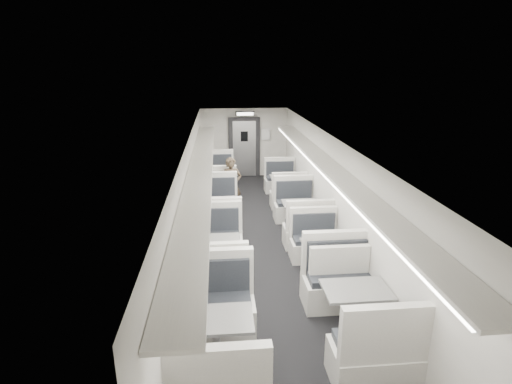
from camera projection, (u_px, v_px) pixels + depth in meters
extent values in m
cube|color=black|center=(263.00, 251.00, 8.73)|extent=(3.00, 12.00, 0.12)
cube|color=white|center=(263.00, 137.00, 7.96)|extent=(3.00, 12.00, 0.12)
cube|color=silver|center=(244.00, 143.00, 14.08)|extent=(3.00, 0.12, 2.40)
cube|color=silver|center=(188.00, 199.00, 8.20)|extent=(0.12, 12.00, 2.40)
cube|color=silver|center=(336.00, 195.00, 8.48)|extent=(0.12, 12.00, 2.40)
cube|color=beige|center=(217.00, 198.00, 11.30)|extent=(1.13, 0.63, 0.48)
cube|color=black|center=(216.00, 187.00, 11.24)|extent=(1.00, 0.50, 0.11)
cube|color=beige|center=(216.00, 179.00, 10.90)|extent=(1.13, 0.13, 0.75)
cube|color=beige|center=(216.00, 181.00, 12.88)|extent=(1.13, 0.63, 0.48)
cube|color=black|center=(216.00, 173.00, 12.76)|extent=(1.00, 0.50, 0.11)
cube|color=beige|center=(216.00, 161.00, 12.90)|extent=(1.13, 0.13, 0.75)
cylinder|color=#B2B3B5|center=(216.00, 185.00, 12.05)|extent=(0.11, 0.11, 0.74)
cylinder|color=#B2B3B5|center=(217.00, 196.00, 12.16)|extent=(0.38, 0.38, 0.03)
cube|color=gray|center=(216.00, 172.00, 11.92)|extent=(0.94, 0.64, 0.04)
cube|color=beige|center=(217.00, 236.00, 8.80)|extent=(1.11, 0.62, 0.47)
cube|color=black|center=(216.00, 223.00, 8.74)|extent=(0.98, 0.49, 0.10)
cube|color=beige|center=(216.00, 214.00, 8.40)|extent=(1.11, 0.13, 0.73)
cube|color=beige|center=(217.00, 210.00, 10.34)|extent=(1.11, 0.62, 0.47)
cube|color=black|center=(216.00, 200.00, 10.22)|extent=(0.98, 0.49, 0.10)
cube|color=beige|center=(216.00, 186.00, 10.37)|extent=(1.11, 0.13, 0.73)
cylinder|color=#B2B3B5|center=(216.00, 217.00, 9.53)|extent=(0.10, 0.10, 0.72)
cylinder|color=#B2B3B5|center=(217.00, 230.00, 9.63)|extent=(0.38, 0.38, 0.03)
cube|color=gray|center=(216.00, 201.00, 9.41)|extent=(0.92, 0.63, 0.04)
cube|color=beige|center=(217.00, 287.00, 6.79)|extent=(1.07, 0.59, 0.45)
cube|color=black|center=(216.00, 272.00, 6.73)|extent=(0.94, 0.47, 0.10)
cube|color=beige|center=(216.00, 263.00, 6.41)|extent=(1.07, 0.12, 0.70)
cube|color=beige|center=(217.00, 247.00, 8.28)|extent=(1.07, 0.59, 0.45)
cube|color=black|center=(216.00, 236.00, 8.16)|extent=(0.94, 0.47, 0.10)
cube|color=beige|center=(216.00, 217.00, 8.30)|extent=(1.07, 0.12, 0.70)
cylinder|color=#B2B3B5|center=(216.00, 259.00, 7.50)|extent=(0.10, 0.10, 0.69)
cylinder|color=#B2B3B5|center=(217.00, 275.00, 7.60)|extent=(0.36, 0.36, 0.03)
cube|color=gray|center=(216.00, 241.00, 7.38)|extent=(0.88, 0.60, 0.04)
cube|color=black|center=(216.00, 384.00, 4.32)|extent=(1.02, 0.51, 0.11)
cube|color=beige|center=(215.00, 379.00, 3.97)|extent=(1.15, 0.13, 0.76)
cube|color=beige|center=(217.00, 316.00, 5.98)|extent=(1.15, 0.64, 0.49)
cube|color=black|center=(216.00, 300.00, 5.86)|extent=(1.02, 0.51, 0.11)
cube|color=beige|center=(215.00, 272.00, 6.01)|extent=(1.15, 0.13, 0.76)
cylinder|color=#B2B3B5|center=(216.00, 347.00, 5.14)|extent=(0.11, 0.11, 0.75)
cylinder|color=#B2B3B5|center=(217.00, 369.00, 5.25)|extent=(0.39, 0.39, 0.03)
cube|color=gray|center=(215.00, 319.00, 5.02)|extent=(0.95, 0.65, 0.04)
cube|color=beige|center=(288.00, 200.00, 11.22)|extent=(0.98, 0.54, 0.41)
cube|color=black|center=(288.00, 191.00, 11.17)|extent=(0.86, 0.43, 0.09)
cube|color=beige|center=(290.00, 184.00, 10.87)|extent=(0.98, 0.11, 0.64)
cube|color=beige|center=(280.00, 185.00, 12.58)|extent=(0.98, 0.54, 0.41)
cube|color=black|center=(280.00, 178.00, 12.47)|extent=(0.86, 0.43, 0.09)
cube|color=beige|center=(279.00, 167.00, 12.60)|extent=(0.98, 0.11, 0.64)
cylinder|color=#B2B3B5|center=(284.00, 188.00, 11.86)|extent=(0.09, 0.09, 0.63)
cylinder|color=#B2B3B5|center=(284.00, 198.00, 11.96)|extent=(0.33, 0.33, 0.03)
cube|color=gray|center=(284.00, 177.00, 11.76)|extent=(0.81, 0.55, 0.04)
cube|color=beige|center=(307.00, 236.00, 8.83)|extent=(1.04, 0.58, 0.44)
cube|color=black|center=(307.00, 224.00, 8.77)|extent=(0.92, 0.46, 0.10)
cube|color=beige|center=(310.00, 215.00, 8.46)|extent=(1.04, 0.12, 0.69)
cube|color=beige|center=(294.00, 212.00, 10.28)|extent=(1.04, 0.58, 0.44)
cube|color=black|center=(295.00, 202.00, 10.17)|extent=(0.92, 0.46, 0.10)
cube|color=beige|center=(293.00, 188.00, 10.31)|extent=(1.04, 0.12, 0.69)
cylinder|color=#B2B3B5|center=(300.00, 218.00, 9.52)|extent=(0.10, 0.10, 0.68)
cylinder|color=#B2B3B5|center=(300.00, 231.00, 9.62)|extent=(0.35, 0.35, 0.03)
cube|color=gray|center=(301.00, 203.00, 9.40)|extent=(0.87, 0.59, 0.04)
cube|color=beige|center=(334.00, 286.00, 6.85)|extent=(0.98, 0.55, 0.42)
cube|color=black|center=(334.00, 272.00, 6.80)|extent=(0.87, 0.44, 0.09)
cube|color=beige|center=(339.00, 264.00, 6.50)|extent=(0.98, 0.11, 0.65)
cube|color=beige|center=(314.00, 249.00, 8.22)|extent=(0.98, 0.55, 0.42)
cube|color=black|center=(315.00, 239.00, 8.11)|extent=(0.87, 0.44, 0.09)
cube|color=beige|center=(313.00, 222.00, 8.24)|extent=(0.98, 0.11, 0.65)
cylinder|color=#B2B3B5|center=(323.00, 261.00, 7.50)|extent=(0.09, 0.09, 0.64)
cylinder|color=#B2B3B5|center=(322.00, 275.00, 7.59)|extent=(0.33, 0.33, 0.03)
cube|color=gray|center=(324.00, 244.00, 7.39)|extent=(0.82, 0.56, 0.04)
cube|color=beige|center=(375.00, 363.00, 5.05)|extent=(1.14, 0.63, 0.48)
cube|color=black|center=(376.00, 342.00, 4.99)|extent=(1.01, 0.51, 0.11)
cube|color=beige|center=(388.00, 334.00, 4.64)|extent=(1.14, 0.13, 0.75)
cube|color=beige|center=(337.00, 291.00, 6.64)|extent=(1.14, 0.63, 0.48)
cube|color=black|center=(339.00, 277.00, 6.52)|extent=(1.01, 0.51, 0.11)
cube|color=beige|center=(336.00, 252.00, 6.67)|extent=(1.14, 0.13, 0.75)
cylinder|color=#B2B3B5|center=(354.00, 315.00, 5.80)|extent=(0.11, 0.11, 0.74)
cylinder|color=#B2B3B5|center=(353.00, 335.00, 5.91)|extent=(0.39, 0.39, 0.03)
cube|color=gray|center=(357.00, 290.00, 5.68)|extent=(0.95, 0.65, 0.04)
imported|color=black|center=(232.00, 185.00, 10.70)|extent=(0.57, 0.39, 1.50)
cube|color=black|center=(198.00, 156.00, 11.38)|extent=(0.02, 1.18, 0.84)
cube|color=black|center=(194.00, 176.00, 9.30)|extent=(0.02, 1.18, 0.84)
cube|color=black|center=(188.00, 209.00, 7.22)|extent=(0.02, 1.18, 0.84)
cube|color=black|center=(176.00, 268.00, 5.13)|extent=(0.02, 1.18, 0.84)
cube|color=beige|center=(201.00, 168.00, 7.72)|extent=(0.46, 10.40, 0.05)
cube|color=white|center=(211.00, 171.00, 7.76)|extent=(0.05, 10.20, 0.04)
cube|color=beige|center=(328.00, 165.00, 7.95)|extent=(0.46, 10.40, 0.05)
cube|color=white|center=(318.00, 168.00, 7.95)|extent=(0.05, 10.20, 0.04)
cube|color=black|center=(244.00, 147.00, 14.02)|extent=(1.10, 0.10, 2.10)
cube|color=#B2B3B5|center=(244.00, 149.00, 14.00)|extent=(0.80, 0.05, 1.95)
cube|color=black|center=(244.00, 136.00, 13.83)|extent=(0.25, 0.02, 0.35)
cube|color=black|center=(245.00, 114.00, 13.18)|extent=(0.62, 0.10, 0.16)
cube|color=white|center=(245.00, 114.00, 13.12)|extent=(0.54, 0.02, 0.10)
cube|color=silver|center=(266.00, 134.00, 13.93)|extent=(0.32, 0.02, 0.40)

